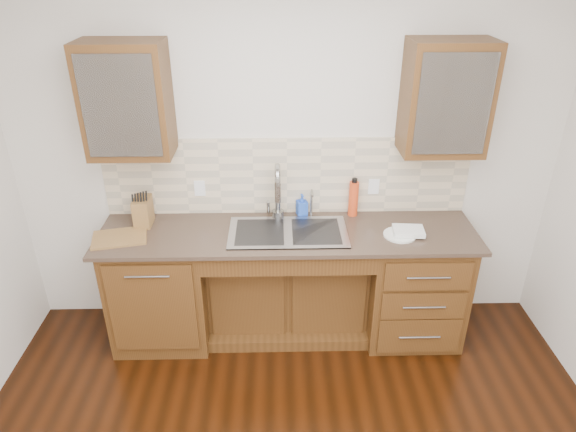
{
  "coord_description": "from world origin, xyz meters",
  "views": [
    {
      "loc": [
        -0.07,
        -1.76,
        2.71
      ],
      "look_at": [
        0.0,
        1.4,
        1.05
      ],
      "focal_mm": 32.0,
      "sensor_mm": 36.0,
      "label": 1
    }
  ],
  "objects_px": {
    "plate": "(400,235)",
    "cutting_board": "(120,238)",
    "soap_bottle": "(302,205)",
    "knife_block": "(143,212)",
    "water_bottle": "(353,199)"
  },
  "relations": [
    {
      "from": "knife_block",
      "to": "cutting_board",
      "type": "xyz_separation_m",
      "value": [
        -0.13,
        -0.21,
        -0.1
      ]
    },
    {
      "from": "plate",
      "to": "cutting_board",
      "type": "distance_m",
      "value": 1.96
    },
    {
      "from": "soap_bottle",
      "to": "cutting_board",
      "type": "xyz_separation_m",
      "value": [
        -1.29,
        -0.34,
        -0.08
      ]
    },
    {
      "from": "plate",
      "to": "knife_block",
      "type": "distance_m",
      "value": 1.85
    },
    {
      "from": "soap_bottle",
      "to": "water_bottle",
      "type": "distance_m",
      "value": 0.39
    },
    {
      "from": "soap_bottle",
      "to": "cutting_board",
      "type": "height_order",
      "value": "soap_bottle"
    },
    {
      "from": "soap_bottle",
      "to": "knife_block",
      "type": "bearing_deg",
      "value": 171.52
    },
    {
      "from": "soap_bottle",
      "to": "plate",
      "type": "height_order",
      "value": "soap_bottle"
    },
    {
      "from": "cutting_board",
      "to": "water_bottle",
      "type": "bearing_deg",
      "value": 10.93
    },
    {
      "from": "water_bottle",
      "to": "cutting_board",
      "type": "bearing_deg",
      "value": -169.07
    },
    {
      "from": "soap_bottle",
      "to": "cutting_board",
      "type": "distance_m",
      "value": 1.33
    },
    {
      "from": "soap_bottle",
      "to": "plate",
      "type": "xyz_separation_m",
      "value": [
        0.67,
        -0.34,
        -0.08
      ]
    },
    {
      "from": "water_bottle",
      "to": "cutting_board",
      "type": "height_order",
      "value": "water_bottle"
    },
    {
      "from": "soap_bottle",
      "to": "knife_block",
      "type": "xyz_separation_m",
      "value": [
        -1.16,
        -0.13,
        0.02
      ]
    },
    {
      "from": "water_bottle",
      "to": "plate",
      "type": "height_order",
      "value": "water_bottle"
    }
  ]
}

